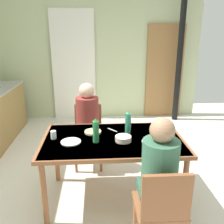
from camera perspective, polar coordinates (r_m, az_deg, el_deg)
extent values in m
plane|color=silver|center=(3.20, -3.11, -17.14)|extent=(7.17, 7.17, 0.00)
cube|color=#B7C196|center=(5.39, -3.73, 12.98)|extent=(4.44, 0.10, 2.72)
cube|color=olive|center=(5.55, 12.06, 9.04)|extent=(0.80, 0.05, 2.00)
cylinder|color=black|center=(5.32, 15.42, 12.32)|extent=(0.12, 0.12, 2.72)
cube|color=white|center=(5.33, -8.86, 10.40)|extent=(0.90, 0.03, 2.28)
cube|color=brown|center=(2.67, 0.21, -6.52)|extent=(1.51, 0.92, 0.04)
cube|color=#E3B460|center=(2.66, 0.21, -6.15)|extent=(1.45, 0.88, 0.00)
cylinder|color=brown|center=(2.57, -15.40, -17.98)|extent=(0.06, 0.06, 0.71)
cylinder|color=brown|center=(2.66, 16.39, -16.76)|extent=(0.06, 0.06, 0.71)
cylinder|color=brown|center=(3.22, -12.73, -9.87)|extent=(0.06, 0.06, 0.71)
cylinder|color=brown|center=(3.29, 11.89, -9.18)|extent=(0.06, 0.06, 0.71)
cube|color=brown|center=(2.24, 10.80, -20.71)|extent=(0.40, 0.40, 0.04)
cube|color=brown|center=(1.98, 12.51, -19.17)|extent=(0.38, 0.04, 0.42)
cylinder|color=brown|center=(2.50, 5.31, -23.02)|extent=(0.04, 0.04, 0.41)
cylinder|color=brown|center=(2.56, 13.45, -22.22)|extent=(0.04, 0.04, 0.41)
cube|color=brown|center=(3.45, -5.50, -5.74)|extent=(0.40, 0.40, 0.04)
cube|color=brown|center=(3.54, -5.52, -1.45)|extent=(0.38, 0.04, 0.42)
cylinder|color=brown|center=(3.41, -2.55, -10.61)|extent=(0.04, 0.04, 0.41)
cylinder|color=brown|center=(3.42, -8.35, -10.68)|extent=(0.04, 0.04, 0.41)
cylinder|color=brown|center=(3.71, -2.66, -8.08)|extent=(0.04, 0.04, 0.41)
cylinder|color=brown|center=(3.72, -7.96, -8.16)|extent=(0.04, 0.04, 0.41)
cube|color=#35644F|center=(2.33, 9.91, -17.13)|extent=(0.30, 0.22, 0.12)
cylinder|color=#38664C|center=(2.10, 10.99, -13.03)|extent=(0.30, 0.30, 0.52)
sphere|color=#A87A5B|center=(1.94, 11.61, -4.16)|extent=(0.20, 0.20, 0.20)
cube|color=brown|center=(3.28, -5.61, -5.91)|extent=(0.30, 0.22, 0.12)
cylinder|color=maroon|center=(3.29, -5.69, -0.99)|extent=(0.30, 0.30, 0.52)
sphere|color=beige|center=(3.19, -5.89, 4.95)|extent=(0.20, 0.20, 0.20)
cylinder|color=#338A68|center=(2.77, 3.74, -2.61)|extent=(0.07, 0.07, 0.23)
cone|color=#3C9660|center=(2.72, 3.80, -0.01)|extent=(0.05, 0.05, 0.03)
cylinder|color=#2B8547|center=(2.54, -3.76, -4.59)|extent=(0.06, 0.06, 0.23)
cone|color=#2B883C|center=(2.49, -3.82, -1.79)|extent=(0.05, 0.05, 0.03)
cylinder|color=#F3DCCC|center=(2.59, 2.63, -6.18)|extent=(0.17, 0.17, 0.05)
cylinder|color=white|center=(2.60, 9.27, -6.86)|extent=(0.21, 0.21, 0.01)
cylinder|color=white|center=(2.60, -9.49, -6.82)|extent=(0.21, 0.21, 0.01)
cylinder|color=silver|center=(2.90, 11.03, -3.29)|extent=(0.06, 0.06, 0.10)
cylinder|color=silver|center=(2.71, -13.40, -5.16)|extent=(0.06, 0.06, 0.09)
cylinder|color=#DBB77A|center=(2.81, -4.44, -4.60)|extent=(0.19, 0.19, 0.02)
cube|color=silver|center=(2.48, 14.58, -8.66)|extent=(0.04, 0.15, 0.00)
cube|color=silver|center=(2.87, 0.12, -4.18)|extent=(0.11, 0.13, 0.00)
cube|color=silver|center=(2.95, 4.24, -3.65)|extent=(0.04, 0.15, 0.00)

